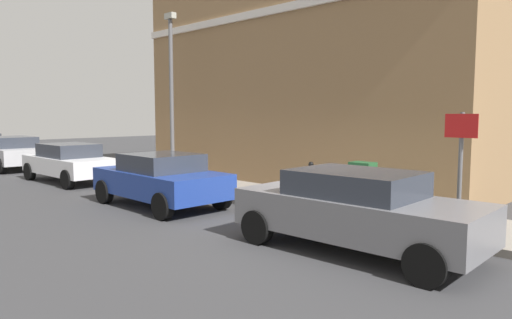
{
  "coord_description": "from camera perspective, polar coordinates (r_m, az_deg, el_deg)",
  "views": [
    {
      "loc": [
        -7.63,
        -5.91,
        2.41
      ],
      "look_at": [
        1.21,
        2.86,
        1.2
      ],
      "focal_mm": 32.7,
      "sensor_mm": 36.0,
      "label": 1
    }
  ],
  "objects": [
    {
      "name": "lamppost",
      "position": [
        16.66,
        -10.3,
        8.53
      ],
      "size": [
        0.2,
        0.44,
        5.72
      ],
      "color": "#59595B",
      "rests_on": "sidewalk"
    },
    {
      "name": "car_blue",
      "position": [
        12.45,
        -11.57,
        -2.32
      ],
      "size": [
        2.01,
        3.95,
        1.39
      ],
      "rotation": [
        0.0,
        0.0,
        1.56
      ],
      "color": "navy",
      "rests_on": "ground"
    },
    {
      "name": "utility_cabinet",
      "position": [
        11.21,
        12.86,
        -3.46
      ],
      "size": [
        0.46,
        0.61,
        1.15
      ],
      "color": "#1E4C28",
      "rests_on": "sidewalk"
    },
    {
      "name": "sidewalk",
      "position": [
        15.46,
        -6.36,
        -3.17
      ],
      "size": [
        2.49,
        30.0,
        0.15
      ],
      "primitive_type": "cube",
      "color": "gray",
      "rests_on": "ground"
    },
    {
      "name": "car_grey",
      "position": [
        8.38,
        12.19,
        -5.94
      ],
      "size": [
        2.0,
        4.36,
        1.43
      ],
      "rotation": [
        0.0,
        0.0,
        1.6
      ],
      "color": "slate",
      "rests_on": "ground"
    },
    {
      "name": "ground",
      "position": [
        9.95,
        6.86,
        -8.51
      ],
      "size": [
        80.0,
        80.0,
        0.0
      ],
      "primitive_type": "plane",
      "color": "#38383A"
    },
    {
      "name": "car_silver",
      "position": [
        23.17,
        -27.68,
        0.83
      ],
      "size": [
        2.06,
        4.3,
        1.43
      ],
      "rotation": [
        0.0,
        0.0,
        1.54
      ],
      "color": "#B7B7BC",
      "rests_on": "ground"
    },
    {
      "name": "corner_building",
      "position": [
        17.86,
        9.45,
        13.05
      ],
      "size": [
        7.28,
        12.72,
        9.53
      ],
      "color": "olive",
      "rests_on": "ground"
    },
    {
      "name": "street_sign",
      "position": [
        9.38,
        23.73,
        0.51
      ],
      "size": [
        0.08,
        0.6,
        2.3
      ],
      "color": "#59595B",
      "rests_on": "sidewalk"
    },
    {
      "name": "bollard_near_cabinet",
      "position": [
        12.19,
        6.72,
        -2.53
      ],
      "size": [
        0.14,
        0.14,
        1.04
      ],
      "color": "black",
      "rests_on": "sidewalk"
    },
    {
      "name": "car_white",
      "position": [
        17.86,
        -21.83,
        -0.27
      ],
      "size": [
        1.93,
        4.24,
        1.37
      ],
      "rotation": [
        0.0,
        0.0,
        1.59
      ],
      "color": "silver",
      "rests_on": "ground"
    }
  ]
}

